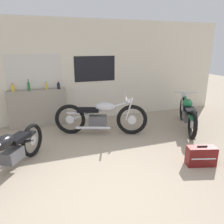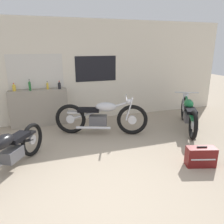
% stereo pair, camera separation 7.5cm
% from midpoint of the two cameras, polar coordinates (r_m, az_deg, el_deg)
% --- Properties ---
extents(ground_plane, '(24.00, 24.00, 0.00)m').
position_cam_midpoint_polar(ground_plane, '(3.34, -2.52, -21.89)').
color(ground_plane, gray).
extents(wall_back, '(10.00, 0.07, 2.80)m').
position_cam_midpoint_polar(wall_back, '(6.22, -12.13, 10.18)').
color(wall_back, beige).
rests_on(wall_back, ground_plane).
extents(sill_counter, '(1.49, 0.28, 0.98)m').
position_cam_midpoint_polar(sill_counter, '(6.18, -18.14, 1.04)').
color(sill_counter, gray).
rests_on(sill_counter, ground_plane).
extents(bottle_leftmost, '(0.08, 0.08, 0.20)m').
position_cam_midpoint_polar(bottle_leftmost, '(6.13, -23.91, 5.88)').
color(bottle_leftmost, gold).
rests_on(bottle_leftmost, sill_counter).
extents(bottle_left_center, '(0.06, 0.06, 0.29)m').
position_cam_midpoint_polar(bottle_left_center, '(6.03, -20.36, 6.49)').
color(bottle_left_center, '#23662D').
rests_on(bottle_left_center, sill_counter).
extents(bottle_center, '(0.06, 0.06, 0.21)m').
position_cam_midpoint_polar(bottle_center, '(6.08, -16.16, 6.61)').
color(bottle_center, gold).
rests_on(bottle_center, sill_counter).
extents(bottle_right_center, '(0.08, 0.08, 0.21)m').
position_cam_midpoint_polar(bottle_right_center, '(6.04, -13.23, 6.79)').
color(bottle_right_center, black).
rests_on(bottle_right_center, sill_counter).
extents(motorcycle_green, '(1.09, 1.89, 0.86)m').
position_cam_midpoint_polar(motorcycle_green, '(6.01, 19.72, -0.30)').
color(motorcycle_green, black).
rests_on(motorcycle_green, ground_plane).
extents(motorcycle_black, '(1.12, 1.72, 0.84)m').
position_cam_midpoint_polar(motorcycle_black, '(4.07, -24.88, -9.19)').
color(motorcycle_black, black).
rests_on(motorcycle_black, ground_plane).
extents(motorcycle_silver, '(2.14, 0.96, 0.95)m').
position_cam_midpoint_polar(motorcycle_silver, '(5.29, -2.48, -1.22)').
color(motorcycle_silver, black).
rests_on(motorcycle_silver, ground_plane).
extents(hard_case_darkred, '(0.55, 0.35, 0.38)m').
position_cam_midpoint_polar(hard_case_darkred, '(4.33, 22.63, -10.72)').
color(hard_case_darkred, maroon).
rests_on(hard_case_darkred, ground_plane).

